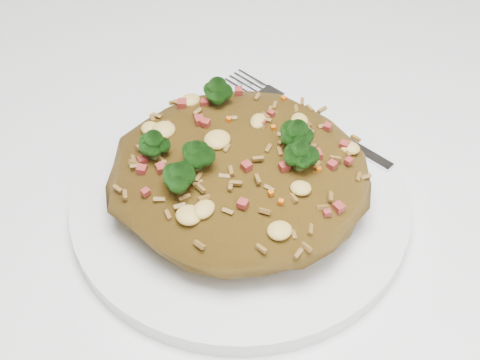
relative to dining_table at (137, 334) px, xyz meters
name	(u,v)px	position (x,y,z in m)	size (l,w,h in m)	color
dining_table	(137,334)	(0.00, 0.00, 0.00)	(1.20, 0.80, 0.75)	white
plate	(240,201)	(0.07, 0.06, 0.10)	(0.24, 0.24, 0.01)	white
fried_rice	(239,166)	(0.07, 0.06, 0.13)	(0.18, 0.17, 0.07)	olive
fork	(314,123)	(0.12, 0.14, 0.11)	(0.14, 0.11, 0.00)	silver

